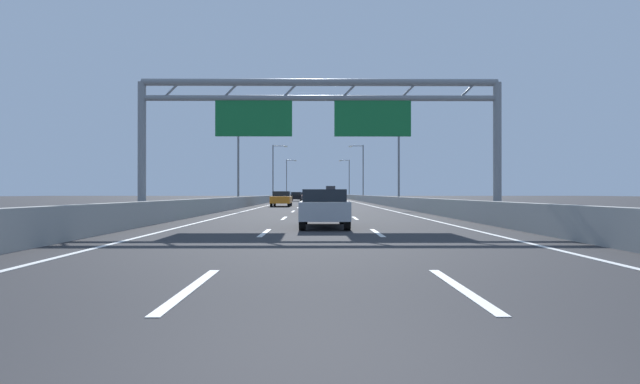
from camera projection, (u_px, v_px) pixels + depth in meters
name	position (u px, v px, depth m)	size (l,w,h in m)	color
ground_plane	(318.00, 199.00, 102.92)	(260.00, 260.00, 0.00)	#2D2D30
lane_dash_left_0	(191.00, 288.00, 6.42)	(0.16, 3.00, 0.01)	white
lane_dash_left_1	(265.00, 233.00, 15.42)	(0.16, 3.00, 0.01)	white
lane_dash_left_2	(284.00, 218.00, 24.42)	(0.16, 3.00, 0.01)	white
lane_dash_left_3	(293.00, 211.00, 33.42)	(0.16, 3.00, 0.01)	white
lane_dash_left_4	(298.00, 208.00, 42.42)	(0.16, 3.00, 0.01)	white
lane_dash_left_5	(302.00, 205.00, 51.42)	(0.16, 3.00, 0.01)	white
lane_dash_left_6	(304.00, 203.00, 60.42)	(0.16, 3.00, 0.01)	white
lane_dash_left_7	(306.00, 202.00, 69.42)	(0.16, 3.00, 0.01)	white
lane_dash_left_8	(307.00, 201.00, 78.42)	(0.16, 3.00, 0.01)	white
lane_dash_left_9	(308.00, 200.00, 87.42)	(0.16, 3.00, 0.01)	white
lane_dash_left_10	(309.00, 199.00, 96.42)	(0.16, 3.00, 0.01)	white
lane_dash_left_11	(310.00, 199.00, 105.41)	(0.16, 3.00, 0.01)	white
lane_dash_left_12	(310.00, 198.00, 114.41)	(0.16, 3.00, 0.01)	white
lane_dash_left_13	(311.00, 198.00, 123.41)	(0.16, 3.00, 0.01)	white
lane_dash_left_14	(311.00, 198.00, 132.41)	(0.16, 3.00, 0.01)	white
lane_dash_left_15	(312.00, 197.00, 141.41)	(0.16, 3.00, 0.01)	white
lane_dash_left_16	(312.00, 197.00, 150.41)	(0.16, 3.00, 0.01)	white
lane_dash_left_17	(312.00, 197.00, 159.41)	(0.16, 3.00, 0.01)	white
lane_dash_right_0	(460.00, 288.00, 6.44)	(0.16, 3.00, 0.01)	white
lane_dash_right_1	(377.00, 233.00, 15.44)	(0.16, 3.00, 0.01)	white
lane_dash_right_2	(355.00, 218.00, 24.44)	(0.16, 3.00, 0.01)	white
lane_dash_right_3	(345.00, 211.00, 33.44)	(0.16, 3.00, 0.01)	white
lane_dash_right_4	(339.00, 208.00, 42.44)	(0.16, 3.00, 0.01)	white
lane_dash_right_5	(335.00, 205.00, 51.44)	(0.16, 3.00, 0.01)	white
lane_dash_right_6	(333.00, 203.00, 60.44)	(0.16, 3.00, 0.01)	white
lane_dash_right_7	(331.00, 202.00, 69.43)	(0.16, 3.00, 0.01)	white
lane_dash_right_8	(329.00, 201.00, 78.43)	(0.16, 3.00, 0.01)	white
lane_dash_right_9	(328.00, 200.00, 87.43)	(0.16, 3.00, 0.01)	white
lane_dash_right_10	(327.00, 199.00, 96.43)	(0.16, 3.00, 0.01)	white
lane_dash_right_11	(326.00, 199.00, 105.43)	(0.16, 3.00, 0.01)	white
lane_dash_right_12	(325.00, 198.00, 114.43)	(0.16, 3.00, 0.01)	white
lane_dash_right_13	(325.00, 198.00, 123.43)	(0.16, 3.00, 0.01)	white
lane_dash_right_14	(324.00, 198.00, 132.43)	(0.16, 3.00, 0.01)	white
lane_dash_right_15	(324.00, 197.00, 141.43)	(0.16, 3.00, 0.01)	white
lane_dash_right_16	(324.00, 197.00, 150.43)	(0.16, 3.00, 0.01)	white
lane_dash_right_17	(323.00, 197.00, 159.43)	(0.16, 3.00, 0.01)	white
edge_line_left	(290.00, 200.00, 90.90)	(0.16, 176.00, 0.01)	white
edge_line_right	(346.00, 200.00, 90.95)	(0.16, 176.00, 0.01)	white
barrier_left	(288.00, 197.00, 112.89)	(0.45, 220.00, 0.95)	#9E9E99
barrier_right	(347.00, 197.00, 112.96)	(0.45, 220.00, 0.95)	#9E9E99
sign_gantry	(318.00, 114.00, 21.40)	(16.15, 0.36, 6.36)	gray
streetlamp_left_mid	(241.00, 150.00, 46.17)	(2.58, 0.28, 9.50)	slate
streetlamp_right_mid	(396.00, 150.00, 46.25)	(2.58, 0.28, 9.50)	slate
streetlamp_left_far	(274.00, 169.00, 82.20)	(2.58, 0.28, 9.50)	slate
streetlamp_right_far	(362.00, 169.00, 82.28)	(2.58, 0.28, 9.50)	slate
streetlamp_left_distant	(287.00, 176.00, 118.24)	(2.58, 0.28, 9.50)	slate
streetlamp_right_distant	(348.00, 176.00, 118.32)	(2.58, 0.28, 9.50)	slate
black_car	(296.00, 196.00, 76.82)	(1.76, 4.20, 1.46)	black
yellow_car	(338.00, 196.00, 92.37)	(1.81, 4.36, 1.48)	yellow
white_car	(319.00, 202.00, 29.41)	(1.79, 4.56, 1.47)	silver
orange_car	(281.00, 199.00, 46.48)	(1.83, 4.58, 1.45)	orange
green_car	(317.00, 195.00, 122.30)	(1.74, 4.39, 1.44)	#1E7A38
silver_car	(324.00, 207.00, 18.15)	(1.76, 4.46, 1.41)	#A8ADB2
red_car	(302.00, 196.00, 99.76)	(1.80, 4.59, 1.45)	red
box_truck	(330.00, 191.00, 133.80)	(2.43, 8.67, 3.22)	silver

